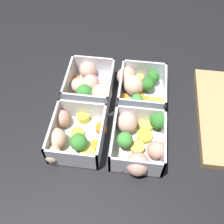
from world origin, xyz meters
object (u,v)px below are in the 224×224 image
(container_near_left, at_px, (90,86))
(container_near_right, at_px, (70,136))
(container_far_right, at_px, (139,141))
(container_far_left, at_px, (138,86))

(container_near_left, height_order, container_near_right, same)
(container_near_right, bearing_deg, container_near_left, 173.23)
(container_far_right, bearing_deg, container_near_left, -137.66)
(container_near_left, relative_size, container_far_right, 0.86)
(container_near_left, bearing_deg, container_far_left, 96.44)
(container_near_left, height_order, container_far_right, same)
(container_far_left, distance_m, container_far_right, 0.16)
(container_near_left, distance_m, container_near_right, 0.15)
(container_far_right, bearing_deg, container_near_right, -87.62)
(container_near_left, distance_m, container_far_left, 0.12)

